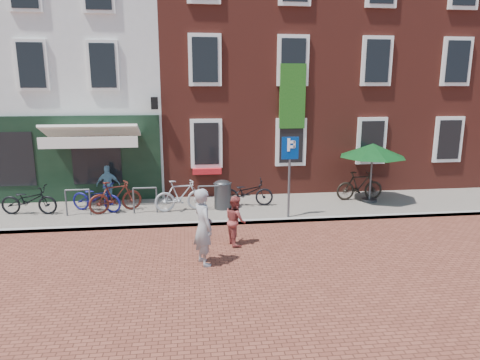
{
  "coord_description": "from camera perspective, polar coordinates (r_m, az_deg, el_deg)",
  "views": [
    {
      "loc": [
        -0.18,
        -11.86,
        4.02
      ],
      "look_at": [
        1.36,
        0.44,
        1.24
      ],
      "focal_mm": 32.11,
      "sensor_mm": 36.0,
      "label": 1
    }
  ],
  "objects": [
    {
      "name": "ground",
      "position": [
        12.53,
        -5.98,
        -6.15
      ],
      "size": [
        80.0,
        80.0,
        0.0
      ],
      "primitive_type": "plane",
      "color": "brown"
    },
    {
      "name": "sidewalk",
      "position": [
        13.99,
        -2.02,
        -3.86
      ],
      "size": [
        24.0,
        3.0,
        0.1
      ],
      "primitive_type": "cube",
      "color": "slate",
      "rests_on": "ground"
    },
    {
      "name": "building_stucco",
      "position": [
        19.47,
        -22.08,
        13.16
      ],
      "size": [
        8.0,
        8.0,
        9.0
      ],
      "primitive_type": "cube",
      "color": "silver",
      "rests_on": "ground"
    },
    {
      "name": "building_brick_mid",
      "position": [
        19.01,
        -0.57,
        15.6
      ],
      "size": [
        6.0,
        8.0,
        10.0
      ],
      "primitive_type": "cube",
      "color": "maroon",
      "rests_on": "ground"
    },
    {
      "name": "building_brick_right",
      "position": [
        20.58,
        16.87,
        14.85
      ],
      "size": [
        6.0,
        8.0,
        10.0
      ],
      "primitive_type": "cube",
      "color": "maroon",
      "rests_on": "ground"
    },
    {
      "name": "litter_bin",
      "position": [
        13.74,
        -2.32,
        -1.72
      ],
      "size": [
        0.54,
        0.54,
        1.0
      ],
      "color": "#3C3C3F",
      "rests_on": "sidewalk"
    },
    {
      "name": "parking_sign",
      "position": [
        12.67,
        6.61,
        2.25
      ],
      "size": [
        0.5,
        0.08,
        2.43
      ],
      "color": "#4C4C4F",
      "rests_on": "sidewalk"
    },
    {
      "name": "parasol",
      "position": [
        15.0,
        17.23,
        4.11
      ],
      "size": [
        2.22,
        2.22,
        2.09
      ],
      "color": "#4C4C4F",
      "rests_on": "sidewalk"
    },
    {
      "name": "woman",
      "position": [
        9.72,
        -4.9,
        -6.22
      ],
      "size": [
        0.63,
        0.76,
        1.78
      ],
      "primitive_type": "imported",
      "rotation": [
        0.0,
        0.0,
        1.94
      ],
      "color": "gray",
      "rests_on": "ground"
    },
    {
      "name": "boy",
      "position": [
        10.94,
        -0.6,
        -5.38
      ],
      "size": [
        0.6,
        0.71,
        1.27
      ],
      "primitive_type": "imported",
      "rotation": [
        0.0,
        0.0,
        1.79
      ],
      "color": "#943B38",
      "rests_on": "ground"
    },
    {
      "name": "cafe_person",
      "position": [
        14.87,
        -17.11,
        -0.62
      ],
      "size": [
        0.77,
        0.33,
        1.31
      ],
      "primitive_type": "imported",
      "rotation": [
        0.0,
        0.0,
        3.13
      ],
      "color": "#70A2B9",
      "rests_on": "sidewalk"
    },
    {
      "name": "bicycle_0",
      "position": [
        14.64,
        -26.24,
        -2.41
      ],
      "size": [
        1.76,
        0.79,
        0.9
      ],
      "primitive_type": "imported",
      "rotation": [
        0.0,
        0.0,
        1.45
      ],
      "color": "black",
      "rests_on": "sidewalk"
    },
    {
      "name": "bicycle_1",
      "position": [
        13.9,
        -16.22,
        -2.14
      ],
      "size": [
        1.7,
        1.09,
        0.99
      ],
      "primitive_type": "imported",
      "rotation": [
        0.0,
        0.0,
        1.99
      ],
      "color": "#531C14",
      "rests_on": "sidewalk"
    },
    {
      "name": "bicycle_2",
      "position": [
        14.18,
        -18.54,
        -2.21
      ],
      "size": [
        1.8,
        1.19,
        0.9
      ],
      "primitive_type": "imported",
      "rotation": [
        0.0,
        0.0,
        1.18
      ],
      "color": "#100F55",
      "rests_on": "sidewalk"
    },
    {
      "name": "bicycle_3",
      "position": [
        13.6,
        -7.85,
        -2.06
      ],
      "size": [
        1.71,
        0.73,
        0.99
      ],
      "primitive_type": "imported",
      "rotation": [
        0.0,
        0.0,
        1.74
      ],
      "color": "#A4A3A6",
      "rests_on": "sidewalk"
    },
    {
      "name": "bicycle_4",
      "position": [
        14.06,
        0.95,
        -1.66
      ],
      "size": [
        1.75,
        0.72,
        0.9
      ],
      "primitive_type": "imported",
      "rotation": [
        0.0,
        0.0,
        1.49
      ],
      "color": "black",
      "rests_on": "sidewalk"
    },
    {
      "name": "bicycle_5",
      "position": [
        15.33,
        15.6,
        -0.73
      ],
      "size": [
        1.67,
        0.51,
        0.99
      ],
      "primitive_type": "imported",
      "rotation": [
        0.0,
        0.0,
        1.6
      ],
      "color": "black",
      "rests_on": "sidewalk"
    }
  ]
}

